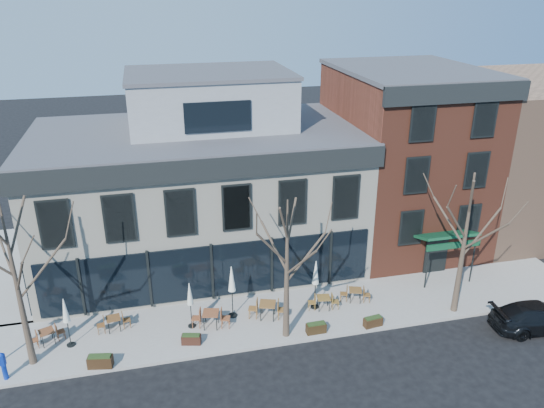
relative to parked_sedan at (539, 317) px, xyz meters
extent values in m
plane|color=black|center=(-15.25, 6.09, -0.69)|extent=(120.00, 120.00, 0.00)
cube|color=gray|center=(-12.00, 3.94, -0.61)|extent=(33.50, 4.70, 0.15)
cube|color=gray|center=(-26.50, 12.09, -0.61)|extent=(4.50, 12.00, 0.15)
cube|color=silver|center=(-15.25, 11.09, 3.31)|extent=(18.00, 10.00, 8.00)
cube|color=#47474C|center=(-15.25, 11.09, 7.36)|extent=(18.30, 10.30, 0.30)
cube|color=black|center=(-15.25, 5.97, 6.86)|extent=(18.30, 0.25, 1.10)
cube|color=black|center=(-24.37, 11.09, 6.86)|extent=(0.25, 10.30, 1.10)
cube|color=black|center=(-15.25, 6.03, 1.21)|extent=(17.20, 0.12, 3.00)
cube|color=black|center=(-24.31, 10.09, 1.21)|extent=(0.12, 7.50, 3.00)
cube|color=gray|center=(-14.25, 12.09, 8.91)|extent=(9.00, 6.50, 3.00)
cube|color=brown|center=(-2.25, 11.09, 4.81)|extent=(8.00, 10.00, 11.00)
cube|color=#47474C|center=(-2.25, 11.09, 10.36)|extent=(8.20, 10.20, 0.25)
cube|color=black|center=(-2.25, 5.97, 9.91)|extent=(8.20, 0.25, 1.00)
cube|color=#0D3D22|center=(-2.25, 5.24, 2.21)|extent=(3.20, 1.66, 0.67)
cube|color=black|center=(-2.25, 6.04, 0.56)|extent=(1.40, 0.10, 2.50)
cube|color=#8C664C|center=(7.75, 12.09, 4.31)|extent=(12.00, 12.00, 10.00)
cone|color=#382B21|center=(-23.75, 2.89, 3.42)|extent=(0.34, 0.34, 7.92)
cylinder|color=#382B21|center=(-22.69, 3.08, 4.00)|extent=(2.23, 0.50, 2.48)
cylinder|color=#382B21|center=(-24.20, 3.86, 4.46)|extent=(1.03, 2.05, 2.14)
cylinder|color=#382B21|center=(-23.30, 1.92, 4.37)|extent=(1.03, 2.04, 2.28)
cone|color=#382B21|center=(-12.25, 2.19, 2.98)|extent=(0.34, 0.34, 7.04)
cylinder|color=#382B21|center=(-11.30, 2.36, 3.49)|extent=(2.00, 0.46, 2.21)
cylinder|color=#382B21|center=(-12.65, 3.05, 3.90)|extent=(0.93, 1.84, 1.91)
cylinder|color=#382B21|center=(-13.00, 1.92, 4.36)|extent=(1.61, 0.68, 1.97)
cylinder|color=#382B21|center=(-11.85, 1.33, 3.82)|extent=(0.93, 1.83, 2.03)
cone|color=#382B21|center=(-3.25, 2.19, 3.20)|extent=(0.34, 0.34, 7.48)
cylinder|color=#382B21|center=(-2.24, 2.37, 3.74)|extent=(2.12, 0.48, 2.35)
cylinder|color=#382B21|center=(-3.68, 3.10, 4.18)|extent=(0.98, 1.94, 2.03)
cylinder|color=#382B21|center=(-4.05, 1.90, 4.66)|extent=(1.71, 0.71, 2.09)
cylinder|color=#382B21|center=(-2.83, 1.28, 4.09)|extent=(0.98, 1.94, 2.16)
imported|color=black|center=(0.00, 0.00, 0.00)|extent=(4.85, 2.25, 1.37)
cylinder|color=#0C2BA3|center=(-24.70, 2.04, -0.17)|extent=(0.21, 0.21, 0.73)
cube|color=#0C2BA3|center=(-24.70, 2.04, 0.46)|extent=(0.27, 0.24, 0.52)
cone|color=#0C2BA3|center=(-24.70, 2.04, 0.78)|extent=(0.27, 0.27, 0.13)
cube|color=brown|center=(-23.29, 4.17, 0.14)|extent=(0.84, 0.84, 0.04)
cylinder|color=black|center=(-23.44, 3.84, -0.20)|extent=(0.04, 0.04, 0.67)
cylinder|color=black|center=(-22.96, 4.03, -0.20)|extent=(0.04, 0.04, 0.67)
cylinder|color=black|center=(-23.63, 4.32, -0.20)|extent=(0.04, 0.04, 0.67)
cylinder|color=black|center=(-23.15, 4.51, -0.20)|extent=(0.04, 0.04, 0.67)
cube|color=brown|center=(-20.30, 4.54, 0.15)|extent=(0.74, 0.74, 0.04)
cylinder|color=black|center=(-20.52, 4.24, -0.20)|extent=(0.04, 0.04, 0.67)
cylinder|color=black|center=(-20.00, 4.31, -0.20)|extent=(0.04, 0.04, 0.67)
cylinder|color=black|center=(-20.60, 4.76, -0.20)|extent=(0.04, 0.04, 0.67)
cylinder|color=black|center=(-20.08, 4.83, -0.20)|extent=(0.04, 0.04, 0.67)
cube|color=brown|center=(-15.67, 3.69, 0.27)|extent=(0.94, 0.94, 0.04)
cylinder|color=black|center=(-16.04, 3.46, -0.14)|extent=(0.04, 0.04, 0.79)
cylinder|color=black|center=(-15.44, 3.31, -0.14)|extent=(0.04, 0.04, 0.79)
cylinder|color=black|center=(-15.89, 4.06, -0.14)|extent=(0.04, 0.04, 0.79)
cylinder|color=black|center=(-15.29, 3.91, -0.14)|extent=(0.04, 0.04, 0.79)
cube|color=brown|center=(-12.80, 3.77, 0.29)|extent=(1.00, 1.00, 0.05)
cylinder|color=black|center=(-13.20, 3.57, -0.13)|extent=(0.05, 0.05, 0.82)
cylinder|color=black|center=(-12.59, 3.37, -0.13)|extent=(0.05, 0.05, 0.82)
cylinder|color=black|center=(-13.00, 4.17, -0.13)|extent=(0.05, 0.05, 0.82)
cylinder|color=black|center=(-12.40, 3.98, -0.13)|extent=(0.05, 0.05, 0.82)
cube|color=brown|center=(-9.80, 3.87, 0.15)|extent=(0.76, 0.76, 0.04)
cylinder|color=black|center=(-10.11, 3.65, -0.20)|extent=(0.04, 0.04, 0.68)
cylinder|color=black|center=(-9.59, 3.56, -0.20)|extent=(0.04, 0.04, 0.68)
cylinder|color=black|center=(-10.02, 4.17, -0.20)|extent=(0.04, 0.04, 0.68)
cylinder|color=black|center=(-9.50, 4.08, -0.20)|extent=(0.04, 0.04, 0.68)
cube|color=brown|center=(-7.93, 4.17, 0.15)|extent=(0.83, 0.83, 0.04)
cylinder|color=black|center=(-8.26, 4.01, -0.20)|extent=(0.04, 0.04, 0.67)
cylinder|color=black|center=(-7.77, 3.84, -0.20)|extent=(0.04, 0.04, 0.67)
cylinder|color=black|center=(-8.10, 4.51, -0.20)|extent=(0.04, 0.04, 0.67)
cylinder|color=black|center=(-7.60, 4.34, -0.20)|extent=(0.04, 0.04, 0.67)
cylinder|color=black|center=(-22.24, 3.78, -0.51)|extent=(0.41, 0.41, 0.06)
cylinder|color=black|center=(-22.24, 3.78, 0.48)|extent=(0.05, 0.05, 2.03)
cone|color=silver|center=(-22.24, 3.78, 1.40)|extent=(0.33, 0.33, 1.20)
cylinder|color=black|center=(-16.60, 3.94, -0.51)|extent=(0.39, 0.39, 0.05)
cylinder|color=black|center=(-16.60, 3.94, 0.45)|extent=(0.04, 0.04, 1.96)
cone|color=silver|center=(-16.60, 3.94, 1.34)|extent=(0.32, 0.32, 1.16)
cylinder|color=black|center=(-14.48, 4.35, -0.50)|extent=(0.46, 0.46, 0.06)
cylinder|color=black|center=(-14.48, 4.35, 0.61)|extent=(0.05, 0.05, 2.28)
cone|color=white|center=(-14.48, 4.35, 1.65)|extent=(0.37, 0.37, 1.35)
cylinder|color=black|center=(-10.20, 4.11, -0.51)|extent=(0.44, 0.44, 0.06)
cylinder|color=black|center=(-10.20, 4.11, 0.56)|extent=(0.05, 0.05, 2.20)
cone|color=silver|center=(-10.20, 4.11, 1.56)|extent=(0.36, 0.36, 1.30)
cube|color=black|center=(-20.80, 1.89, -0.27)|extent=(1.13, 0.62, 0.54)
cube|color=#1E3314|center=(-20.80, 1.89, 0.02)|extent=(1.01, 0.52, 0.09)
cube|color=black|center=(-16.75, 2.59, -0.31)|extent=(0.96, 0.56, 0.45)
cube|color=#1E3314|center=(-16.75, 2.59, -0.07)|extent=(0.85, 0.47, 0.07)
cube|color=black|center=(-10.79, 2.04, -0.29)|extent=(0.97, 0.40, 0.48)
cube|color=#1E3314|center=(-10.79, 2.04, -0.03)|extent=(0.87, 0.32, 0.08)
cube|color=#332011|center=(-7.90, 1.89, -0.30)|extent=(0.97, 0.49, 0.46)
cube|color=#1E3314|center=(-7.90, 1.89, -0.05)|extent=(0.87, 0.40, 0.07)
camera|label=1|loc=(-17.83, -18.17, 15.14)|focal=35.00mm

